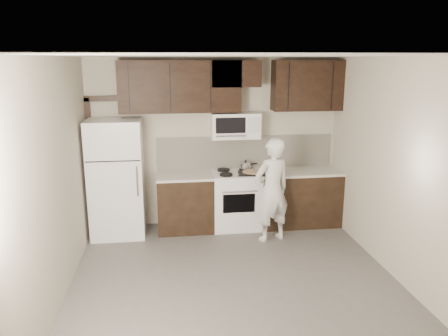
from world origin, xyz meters
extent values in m
plane|color=#575451|center=(0.00, 0.00, 0.00)|extent=(4.50, 4.50, 0.00)
plane|color=#BAB39E|center=(0.00, 2.25, 1.35)|extent=(4.00, 0.00, 4.00)
plane|color=white|center=(0.00, 0.00, 2.70)|extent=(4.50, 4.50, 0.00)
cube|color=black|center=(-0.52, 1.94, 0.43)|extent=(0.87, 0.62, 0.87)
cube|color=black|center=(1.34, 1.94, 0.43)|extent=(1.32, 0.62, 0.87)
cube|color=beige|center=(-0.52, 1.94, 0.89)|extent=(0.87, 0.64, 0.04)
cube|color=beige|center=(1.34, 1.94, 0.89)|extent=(1.32, 0.64, 0.04)
cube|color=white|center=(0.30, 1.94, 0.45)|extent=(0.76, 0.62, 0.89)
cube|color=white|center=(0.30, 1.94, 0.90)|extent=(0.76, 0.62, 0.02)
cube|color=black|center=(0.30, 1.63, 0.50)|extent=(0.50, 0.01, 0.30)
cylinder|color=silver|center=(0.30, 1.60, 0.70)|extent=(0.55, 0.02, 0.02)
cylinder|color=black|center=(0.12, 1.79, 0.93)|extent=(0.20, 0.20, 0.03)
cylinder|color=black|center=(0.48, 1.79, 0.93)|extent=(0.20, 0.20, 0.03)
cylinder|color=black|center=(0.12, 2.09, 0.93)|extent=(0.20, 0.20, 0.03)
cylinder|color=black|center=(0.48, 2.09, 0.93)|extent=(0.20, 0.20, 0.03)
cube|color=silver|center=(0.50, 2.24, 1.18)|extent=(2.90, 0.02, 0.54)
cube|color=black|center=(-0.55, 2.08, 2.26)|extent=(1.85, 0.35, 0.78)
cube|color=black|center=(1.45, 2.08, 2.26)|extent=(1.10, 0.35, 0.78)
cube|color=black|center=(0.30, 2.08, 2.45)|extent=(0.76, 0.35, 0.40)
cube|color=white|center=(0.30, 2.06, 1.65)|extent=(0.76, 0.38, 0.40)
cube|color=black|center=(0.20, 1.86, 1.68)|extent=(0.46, 0.01, 0.24)
cube|color=silver|center=(0.56, 1.86, 1.68)|extent=(0.18, 0.01, 0.24)
cylinder|color=silver|center=(0.20, 1.84, 1.52)|extent=(0.46, 0.02, 0.02)
cube|color=white|center=(-1.55, 1.89, 0.90)|extent=(0.80, 0.72, 1.80)
cube|color=black|center=(-1.55, 1.53, 1.25)|extent=(0.77, 0.01, 0.02)
cylinder|color=silver|center=(-1.22, 1.50, 0.95)|extent=(0.03, 0.03, 0.45)
cube|color=black|center=(-1.96, 2.21, 1.05)|extent=(0.08, 0.08, 2.10)
cube|color=black|center=(-1.75, 2.21, 2.08)|extent=(0.50, 0.08, 0.08)
cylinder|color=silver|center=(0.48, 2.09, 0.98)|extent=(0.18, 0.18, 0.13)
sphere|color=black|center=(0.48, 2.09, 1.06)|extent=(0.04, 0.04, 0.04)
cylinder|color=black|center=(0.61, 2.13, 1.00)|extent=(0.16, 0.07, 0.02)
cube|color=black|center=(0.53, 1.83, 0.92)|extent=(0.46, 0.37, 0.02)
cylinder|color=beige|center=(0.53, 1.83, 0.94)|extent=(0.32, 0.32, 0.02)
imported|color=white|center=(0.74, 1.34, 0.78)|extent=(0.66, 0.55, 1.57)
camera|label=1|loc=(-0.79, -4.68, 2.67)|focal=35.00mm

